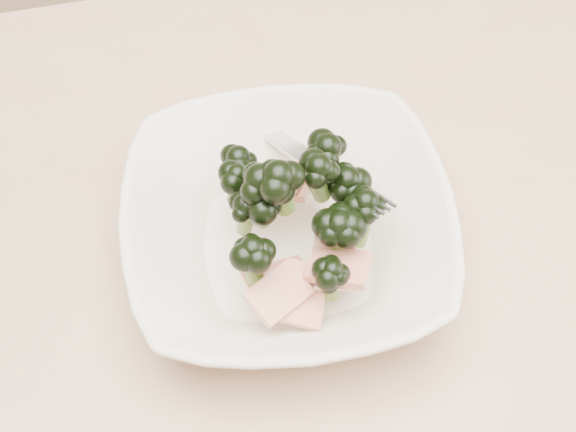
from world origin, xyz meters
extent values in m
cube|color=tan|center=(0.00, 0.00, 0.73)|extent=(1.20, 0.80, 0.04)
imported|color=beige|center=(0.02, 0.06, 0.78)|extent=(0.28, 0.28, 0.06)
cylinder|color=#4E6C24|center=(0.01, 0.06, 0.83)|extent=(0.02, 0.02, 0.03)
ellipsoid|color=black|center=(0.01, 0.06, 0.85)|extent=(0.03, 0.03, 0.02)
cylinder|color=#4E6C24|center=(0.00, 0.10, 0.79)|extent=(0.02, 0.02, 0.03)
ellipsoid|color=black|center=(0.00, 0.10, 0.81)|extent=(0.03, 0.03, 0.02)
cylinder|color=#4E6C24|center=(0.04, 0.07, 0.82)|extent=(0.02, 0.02, 0.04)
ellipsoid|color=black|center=(0.04, 0.07, 0.85)|extent=(0.03, 0.03, 0.03)
cylinder|color=#4E6C24|center=(0.00, 0.05, 0.82)|extent=(0.02, 0.02, 0.03)
ellipsoid|color=black|center=(0.00, 0.05, 0.84)|extent=(0.03, 0.03, 0.03)
cylinder|color=#4E6C24|center=(0.07, 0.07, 0.80)|extent=(0.02, 0.02, 0.04)
ellipsoid|color=black|center=(0.07, 0.07, 0.82)|extent=(0.04, 0.04, 0.03)
cylinder|color=#4E6C24|center=(0.07, 0.06, 0.80)|extent=(0.02, 0.01, 0.04)
ellipsoid|color=black|center=(0.07, 0.06, 0.82)|extent=(0.03, 0.03, 0.03)
cylinder|color=#4E6C24|center=(0.04, 0.00, 0.79)|extent=(0.02, 0.01, 0.03)
ellipsoid|color=black|center=(0.04, 0.00, 0.81)|extent=(0.03, 0.03, 0.02)
cylinder|color=#4E6C24|center=(0.00, 0.06, 0.82)|extent=(0.03, 0.02, 0.04)
ellipsoid|color=black|center=(0.00, 0.06, 0.85)|extent=(0.04, 0.04, 0.03)
cylinder|color=#4E6C24|center=(0.07, 0.04, 0.80)|extent=(0.02, 0.02, 0.04)
ellipsoid|color=black|center=(0.07, 0.04, 0.83)|extent=(0.03, 0.03, 0.03)
cylinder|color=#4E6C24|center=(0.04, 0.00, 0.79)|extent=(0.01, 0.01, 0.03)
ellipsoid|color=black|center=(0.04, 0.00, 0.81)|extent=(0.03, 0.03, 0.02)
cylinder|color=#4E6C24|center=(-0.01, 0.06, 0.81)|extent=(0.01, 0.02, 0.03)
ellipsoid|color=black|center=(-0.01, 0.06, 0.83)|extent=(0.03, 0.03, 0.02)
cylinder|color=#4E6C24|center=(-0.01, 0.02, 0.80)|extent=(0.01, 0.02, 0.04)
ellipsoid|color=black|center=(-0.01, 0.02, 0.83)|extent=(0.03, 0.03, 0.03)
cylinder|color=#4E6C24|center=(-0.01, 0.09, 0.80)|extent=(0.02, 0.02, 0.04)
ellipsoid|color=black|center=(-0.01, 0.09, 0.82)|extent=(0.03, 0.03, 0.02)
cylinder|color=#4E6C24|center=(0.06, 0.09, 0.81)|extent=(0.02, 0.02, 0.04)
ellipsoid|color=black|center=(0.06, 0.09, 0.83)|extent=(0.04, 0.04, 0.03)
cylinder|color=#4E6C24|center=(0.05, 0.03, 0.80)|extent=(0.02, 0.02, 0.04)
ellipsoid|color=black|center=(0.05, 0.03, 0.82)|extent=(0.04, 0.04, 0.03)
cylinder|color=#4E6C24|center=(-0.01, 0.11, 0.79)|extent=(0.02, 0.02, 0.04)
ellipsoid|color=black|center=(-0.01, 0.11, 0.81)|extent=(0.03, 0.03, 0.03)
cylinder|color=#4E6C24|center=(0.01, 0.06, 0.84)|extent=(0.02, 0.02, 0.04)
ellipsoid|color=black|center=(0.01, 0.06, 0.86)|extent=(0.04, 0.04, 0.03)
cube|color=maroon|center=(0.02, 0.00, 0.79)|extent=(0.05, 0.06, 0.02)
cube|color=maroon|center=(0.00, 0.00, 0.79)|extent=(0.05, 0.05, 0.02)
cube|color=maroon|center=(0.03, 0.10, 0.79)|extent=(0.05, 0.05, 0.02)
cube|color=maroon|center=(0.00, 0.02, 0.78)|extent=(0.05, 0.03, 0.02)
cube|color=maroon|center=(0.02, 0.09, 0.80)|extent=(0.05, 0.05, 0.02)
cube|color=maroon|center=(0.05, 0.02, 0.79)|extent=(0.04, 0.05, 0.02)
cube|color=maroon|center=(0.05, 0.01, 0.80)|extent=(0.05, 0.05, 0.02)
camera|label=1|loc=(-0.06, -0.27, 1.30)|focal=50.00mm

